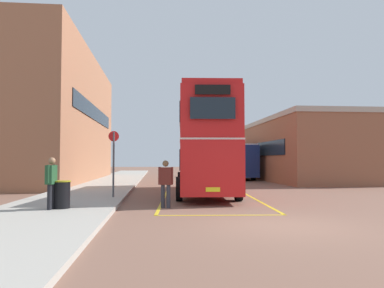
{
  "coord_description": "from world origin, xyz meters",
  "views": [
    {
      "loc": [
        -3.11,
        -9.42,
        1.7
      ],
      "look_at": [
        -1.19,
        11.1,
        2.6
      ],
      "focal_mm": 34.42,
      "sensor_mm": 36.0,
      "label": 1
    }
  ],
  "objects_px": {
    "pedestrian_boarding": "(166,180)",
    "litter_bin": "(62,194)",
    "single_deck_bus": "(231,161)",
    "bus_stop_sign": "(114,157)",
    "pedestrian_waiting_near": "(51,179)",
    "double_decker_bus": "(204,144)"
  },
  "relations": [
    {
      "from": "single_deck_bus",
      "to": "pedestrian_waiting_near",
      "type": "height_order",
      "value": "single_deck_bus"
    },
    {
      "from": "pedestrian_boarding",
      "to": "pedestrian_waiting_near",
      "type": "bearing_deg",
      "value": -162.52
    },
    {
      "from": "double_decker_bus",
      "to": "pedestrian_waiting_near",
      "type": "height_order",
      "value": "double_decker_bus"
    },
    {
      "from": "single_deck_bus",
      "to": "bus_stop_sign",
      "type": "bearing_deg",
      "value": -115.91
    },
    {
      "from": "pedestrian_waiting_near",
      "to": "litter_bin",
      "type": "bearing_deg",
      "value": 41.22
    },
    {
      "from": "pedestrian_boarding",
      "to": "double_decker_bus",
      "type": "bearing_deg",
      "value": 68.34
    },
    {
      "from": "double_decker_bus",
      "to": "pedestrian_waiting_near",
      "type": "relative_size",
      "value": 6.3
    },
    {
      "from": "pedestrian_boarding",
      "to": "litter_bin",
      "type": "distance_m",
      "value": 3.51
    },
    {
      "from": "double_decker_bus",
      "to": "single_deck_bus",
      "type": "xyz_separation_m",
      "value": [
        4.39,
        15.12,
        -0.87
      ]
    },
    {
      "from": "double_decker_bus",
      "to": "single_deck_bus",
      "type": "relative_size",
      "value": 1.04
    },
    {
      "from": "double_decker_bus",
      "to": "pedestrian_boarding",
      "type": "relative_size",
      "value": 6.13
    },
    {
      "from": "litter_bin",
      "to": "bus_stop_sign",
      "type": "xyz_separation_m",
      "value": [
        1.22,
        3.52,
        1.22
      ]
    },
    {
      "from": "single_deck_bus",
      "to": "litter_bin",
      "type": "bearing_deg",
      "value": -114.83
    },
    {
      "from": "single_deck_bus",
      "to": "pedestrian_waiting_near",
      "type": "relative_size",
      "value": 6.06
    },
    {
      "from": "double_decker_bus",
      "to": "litter_bin",
      "type": "relative_size",
      "value": 11.58
    },
    {
      "from": "bus_stop_sign",
      "to": "single_deck_bus",
      "type": "bearing_deg",
      "value": 64.09
    },
    {
      "from": "double_decker_bus",
      "to": "litter_bin",
      "type": "xyz_separation_m",
      "value": [
        -5.41,
        -6.06,
        -1.92
      ]
    },
    {
      "from": "pedestrian_waiting_near",
      "to": "litter_bin",
      "type": "distance_m",
      "value": 0.62
    },
    {
      "from": "pedestrian_waiting_near",
      "to": "double_decker_bus",
      "type": "bearing_deg",
      "value": 47.91
    },
    {
      "from": "double_decker_bus",
      "to": "litter_bin",
      "type": "height_order",
      "value": "double_decker_bus"
    },
    {
      "from": "double_decker_bus",
      "to": "pedestrian_waiting_near",
      "type": "xyz_separation_m",
      "value": [
        -5.69,
        -6.3,
        -1.43
      ]
    },
    {
      "from": "double_decker_bus",
      "to": "single_deck_bus",
      "type": "distance_m",
      "value": 15.77
    }
  ]
}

